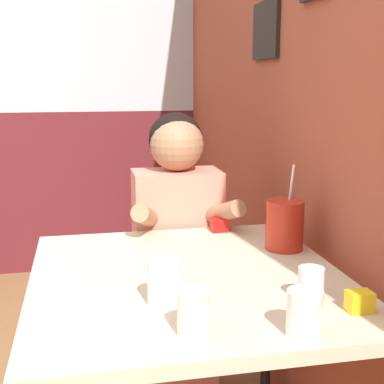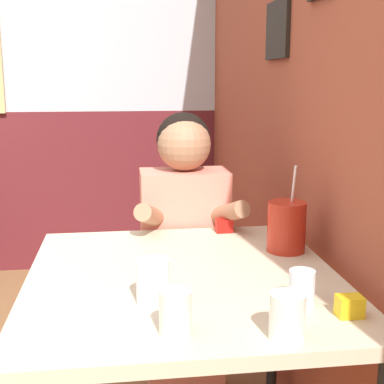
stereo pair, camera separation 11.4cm
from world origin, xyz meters
TOP-DOWN VIEW (x-y plane):
  - brick_wall_right at (1.44, 1.28)m, footprint 0.08×4.57m
  - main_table at (0.93, 0.31)m, footprint 0.88×0.94m
  - person_seated at (1.00, 0.90)m, footprint 0.42×0.41m
  - cocktail_pitcher at (1.28, 0.48)m, footprint 0.12×0.12m
  - glass_near_pitcher at (0.83, 0.13)m, footprint 0.08×0.08m
  - glass_center at (1.10, -0.10)m, footprint 0.08×0.08m
  - glass_far_side at (0.87, -0.05)m, footprint 0.07×0.07m
  - glass_by_brick at (1.19, 0.07)m, footprint 0.06×0.06m
  - condiment_ketchup at (1.12, 0.72)m, footprint 0.06×0.04m
  - condiment_mustard at (1.28, -0.01)m, footprint 0.06×0.04m

SIDE VIEW (x-z plane):
  - person_seated at x=1.00m, z-range 0.04..1.23m
  - main_table at x=0.93m, z-range 0.32..1.09m
  - condiment_ketchup at x=1.12m, z-range 0.77..0.82m
  - condiment_mustard at x=1.28m, z-range 0.77..0.82m
  - glass_by_brick at x=1.19m, z-range 0.77..0.86m
  - glass_far_side at x=0.87m, z-range 0.77..0.87m
  - glass_center at x=1.10m, z-range 0.77..0.87m
  - glass_near_pitcher at x=0.83m, z-range 0.77..0.88m
  - cocktail_pitcher at x=1.28m, z-range 0.71..0.99m
  - brick_wall_right at x=1.44m, z-range 0.00..2.70m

